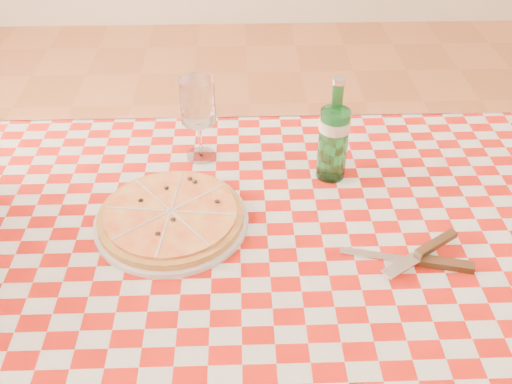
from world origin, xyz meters
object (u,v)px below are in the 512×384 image
dining_table (267,272)px  water_bottle (334,130)px  wine_glass (199,120)px  pizza_plate (171,216)px

dining_table → water_bottle: water_bottle is taller
wine_glass → dining_table: bearing=-63.2°
water_bottle → wine_glass: 0.30m
pizza_plate → water_bottle: (0.33, 0.15, 0.10)m
dining_table → wine_glass: (-0.14, 0.27, 0.20)m
pizza_plate → water_bottle: water_bottle is taller
dining_table → wine_glass: 0.36m
pizza_plate → wine_glass: (0.05, 0.23, 0.08)m
pizza_plate → wine_glass: 0.25m
pizza_plate → wine_glass: bearing=78.2°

